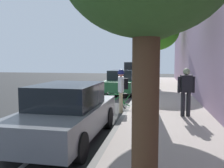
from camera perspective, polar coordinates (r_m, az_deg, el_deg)
The scene contains 15 objects.
ground at distance 12.05m, azimuth -2.68°, elevation -4.76°, with size 57.85×57.85×0.00m, color #2C2C2C.
sidewalk at distance 11.73m, azimuth 12.51°, elevation -4.79°, with size 3.09×36.16×0.15m, color #AFA096.
curb_edge at distance 11.78m, azimuth 4.58°, elevation -4.63°, with size 0.16×36.16×0.15m, color gray.
lane_stripe_centre at distance 12.70m, azimuth -14.19°, elevation -4.37°, with size 0.14×35.80×0.01m.
lane_stripe_bike_edge at distance 12.03m, azimuth -2.43°, elevation -4.75°, with size 0.12×36.16×0.01m, color white.
building_facade at distance 11.80m, azimuth 21.70°, elevation 9.96°, with size 0.50×36.16×6.28m, color gray.
parked_sedan_grey_second at distance 6.72m, azimuth -10.36°, elevation -6.55°, with size 1.90×4.43×1.52m.
parked_sedan_green_mid at distance 15.96m, azimuth 2.35°, elevation 0.48°, with size 1.95×4.45×1.52m.
parked_suv_red_far at distance 24.66m, azimuth 5.19°, elevation 2.87°, with size 2.01×4.72×1.99m.
bicycle_at_curb at distance 10.58m, azimuth 1.38°, elevation -4.10°, with size 1.75×0.46×0.77m.
cyclist_with_backpack at distance 10.01m, azimuth 2.25°, elevation -0.50°, with size 0.46×0.61×1.79m.
street_tree_far_end at distance 10.13m, azimuth 9.71°, elevation 17.69°, with size 2.73×2.73×5.66m.
street_tree_corner at distance 19.94m, azimuth 10.14°, elevation 12.22°, with size 3.69×3.69×5.97m.
pedestrian_on_phone at distance 9.08m, azimuth 16.88°, elevation -1.16°, with size 0.61×0.31×1.72m.
fire_hydrant at distance 18.19m, azimuth 8.07°, elevation 0.49°, with size 0.22×0.22×0.84m.
Camera 1 is at (2.71, -11.54, 2.14)m, focal length 39.23 mm.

